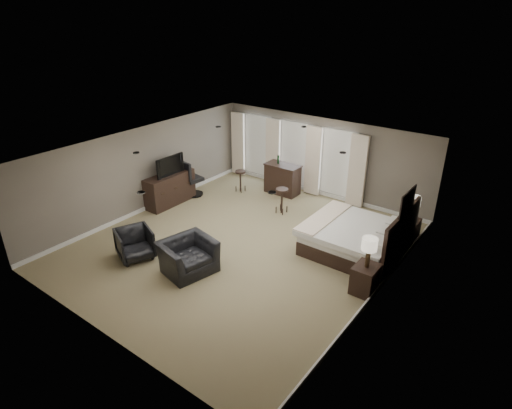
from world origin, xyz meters
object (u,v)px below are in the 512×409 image
Objects in this scene: dresser at (170,189)px; armchair_far at (135,243)px; armchair_near at (187,251)px; bar_counter at (282,179)px; lamp_near at (369,253)px; bar_stool_left at (240,181)px; nightstand_far at (409,230)px; tv at (169,172)px; bed at (357,226)px; desk_chair at (193,178)px; bar_stool_right at (282,201)px; nightstand_near at (365,279)px; lamp_far at (413,208)px.

dresser is 3.26m from armchair_far.
armchair_near is 5.30m from bar_counter.
lamp_near is 0.94× the size of bar_stool_left.
armchair_far is at bearing -157.88° from lamp_near.
nightstand_far is 7.31m from tv.
bed reaches higher than dresser.
bed is 1.89× the size of desk_chair.
bar_stool_right is at bearing 12.31° from armchair_near.
armchair_near is at bearing -66.10° from bar_stool_left.
tv is 0.89× the size of armchair_near.
armchair_far is 1.07× the size of bar_stool_right.
nightstand_near reaches higher than nightstand_far.
bed reaches higher than lamp_near.
lamp_near is at bearing -44.99° from armchair_far.
tv is (-6.92, -2.24, 0.77)m from nightstand_far.
lamp_far reaches higher than nightstand_near.
armchair_near reaches higher than nightstand_far.
bar_counter is at bearing -130.57° from desk_chair.
armchair_far is (1.70, -2.78, -0.07)m from dresser.
armchair_near is 1.54m from armchair_far.
lamp_far reaches higher than bar_stool_left.
nightstand_far is 0.75× the size of bar_stool_right.
lamp_far is 7.29m from dresser.
bar_counter is (2.40, 2.84, 0.01)m from dresser.
desk_chair is at bearing 178.83° from bed.
desk_chair is (-6.81, 1.57, 0.28)m from nightstand_near.
bar_counter is (-0.78, 5.25, -0.02)m from armchair_near.
bar_counter reaches higher than nightstand_far.
nightstand_near is 0.54× the size of desk_chair.
tv is 0.88× the size of desk_chair.
armchair_near is (-3.74, -4.65, -0.42)m from lamp_far.
bar_stool_left reaches higher than nightstand_near.
bar_counter is 1.58× the size of bar_stool_left.
dresser is (-6.92, 0.66, -0.51)m from lamp_near.
bar_stool_right is (-3.68, 2.21, 0.07)m from nightstand_near.
nightstand_far is 3.75m from bar_stool_right.
nightstand_far is 2.99m from lamp_near.
armchair_near is at bearing -81.56° from bar_counter.
bar_stool_left is at bearing -122.66° from desk_chair.
tv reaches higher than nightstand_far.
bar_stool_left is at bearing 36.98° from armchair_near.
armchair_far is at bearing 122.51° from desk_chair.
lamp_far is at bearing -7.56° from bar_counter.
bar_stool_right is at bearing -64.35° from tv.
nightstand_far is 0.51× the size of bar_counter.
armchair_near is at bearing -154.94° from lamp_near.
armchair_near is 1.42× the size of armchair_far.
bed reaches higher than nightstand_near.
tv reaches higher than dresser.
nightstand_near is 0.77× the size of armchair_far.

